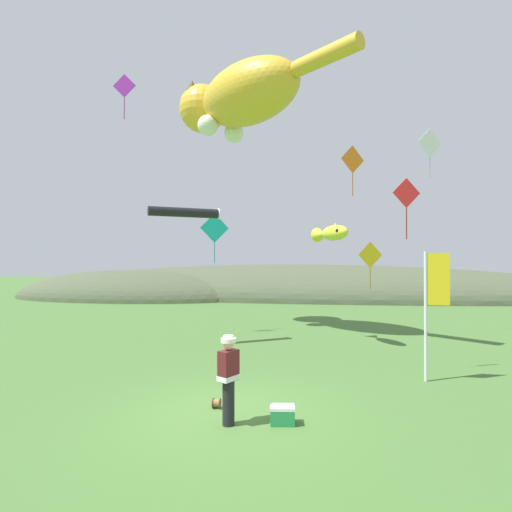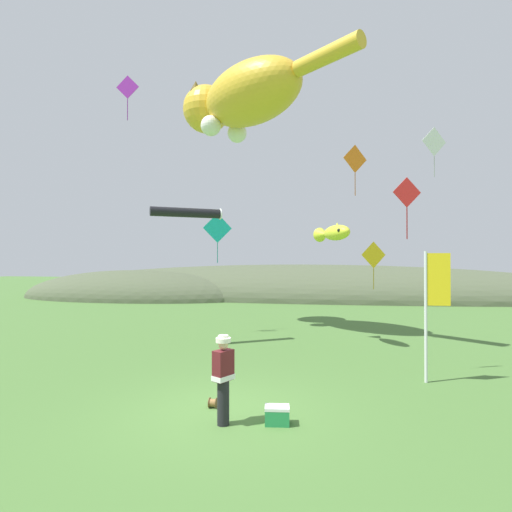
# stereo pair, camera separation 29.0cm
# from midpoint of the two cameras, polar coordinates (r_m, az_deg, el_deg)

# --- Properties ---
(ground_plane) EXTENTS (120.00, 120.00, 0.00)m
(ground_plane) POSITION_cam_midpoint_polar(r_m,az_deg,el_deg) (9.14, -3.85, -21.55)
(ground_plane) COLOR #477033
(distant_hill_ridge) EXTENTS (53.95, 14.32, 5.69)m
(distant_hill_ridge) POSITION_cam_midpoint_polar(r_m,az_deg,el_deg) (35.31, 2.73, -5.84)
(distant_hill_ridge) COLOR #4C563D
(distant_hill_ridge) RESTS_ON ground
(festival_attendant) EXTENTS (0.43, 0.49, 1.77)m
(festival_attendant) POSITION_cam_midpoint_polar(r_m,az_deg,el_deg) (8.29, -3.66, -16.81)
(festival_attendant) COLOR black
(festival_attendant) RESTS_ON ground
(kite_spool) EXTENTS (0.17, 0.22, 0.22)m
(kite_spool) POSITION_cam_midpoint_polar(r_m,az_deg,el_deg) (9.44, -5.26, -20.15)
(kite_spool) COLOR olive
(kite_spool) RESTS_ON ground
(picnic_cooler) EXTENTS (0.53, 0.39, 0.36)m
(picnic_cooler) POSITION_cam_midpoint_polar(r_m,az_deg,el_deg) (8.57, 4.08, -21.73)
(picnic_cooler) COLOR #268C4C
(picnic_cooler) RESTS_ON ground
(festival_banner_pole) EXTENTS (0.66, 0.08, 3.50)m
(festival_banner_pole) POSITION_cam_midpoint_polar(r_m,az_deg,el_deg) (11.73, 24.55, -5.35)
(festival_banner_pole) COLOR silver
(festival_banner_pole) RESTS_ON ground
(kite_giant_cat) EXTENTS (8.48, 6.86, 3.07)m
(kite_giant_cat) POSITION_cam_midpoint_polar(r_m,az_deg,el_deg) (19.39, -1.78, 21.49)
(kite_giant_cat) COLOR gold
(kite_fish_windsock) EXTENTS (1.57, 2.22, 0.68)m
(kite_fish_windsock) POSITION_cam_midpoint_polar(r_m,az_deg,el_deg) (15.58, 11.51, 3.25)
(kite_fish_windsock) COLOR yellow
(kite_tube_streamer) EXTENTS (2.53, 1.76, 0.44)m
(kite_tube_streamer) POSITION_cam_midpoint_polar(r_m,az_deg,el_deg) (15.52, -9.24, 6.13)
(kite_tube_streamer) COLOR black
(kite_diamond_gold) EXTENTS (1.04, 0.49, 2.04)m
(kite_diamond_gold) POSITION_cam_midpoint_polar(r_m,az_deg,el_deg) (17.79, 16.90, 0.09)
(kite_diamond_gold) COLOR yellow
(kite_diamond_violet) EXTENTS (0.97, 0.11, 1.87)m
(kite_diamond_violet) POSITION_cam_midpoint_polar(r_m,az_deg,el_deg) (18.70, -17.42, 21.96)
(kite_diamond_violet) COLOR purple
(kite_diamond_red) EXTENTS (0.82, 0.31, 1.77)m
(kite_diamond_red) POSITION_cam_midpoint_polar(r_m,az_deg,el_deg) (12.30, 21.39, 8.33)
(kite_diamond_red) COLOR red
(kite_diamond_orange) EXTENTS (0.94, 0.62, 2.01)m
(kite_diamond_orange) POSITION_cam_midpoint_polar(r_m,az_deg,el_deg) (16.65, 14.47, 13.23)
(kite_diamond_orange) COLOR orange
(kite_diamond_teal) EXTENTS (1.16, 0.69, 2.23)m
(kite_diamond_teal) POSITION_cam_midpoint_polar(r_m,az_deg,el_deg) (18.03, -5.07, 3.94)
(kite_diamond_teal) COLOR #19BFBF
(kite_diamond_white) EXTENTS (1.11, 0.62, 2.16)m
(kite_diamond_white) POSITION_cam_midpoint_polar(r_m,az_deg,el_deg) (19.53, 24.51, 14.61)
(kite_diamond_white) COLOR white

